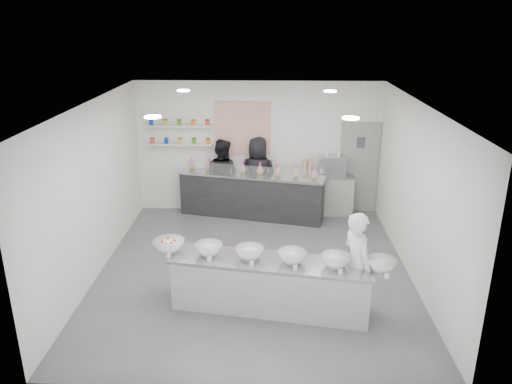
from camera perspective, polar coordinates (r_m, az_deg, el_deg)
floor at (r=9.09m, az=-0.24°, el=-8.96°), size 6.00×6.00×0.00m
ceiling at (r=8.10m, az=-0.27°, el=10.02°), size 6.00×6.00×0.00m
back_wall at (r=11.35m, az=0.26°, el=5.07°), size 5.50×0.00×5.50m
left_wall at (r=9.00m, az=-18.04°, el=0.15°), size 0.00×6.00×6.00m
right_wall at (r=8.83m, az=17.88°, el=-0.21°), size 0.00×6.00×6.00m
back_door at (r=11.61m, az=11.68°, el=2.69°), size 0.88×0.04×2.10m
pattern_panel at (r=11.23m, az=-1.54°, el=7.27°), size 1.25×0.03×1.20m
jar_shelf_lower at (r=11.40m, az=-8.62°, el=5.44°), size 1.45×0.22×0.04m
jar_shelf_upper at (r=11.31m, az=-8.72°, el=7.50°), size 1.45×0.22×0.04m
preserve_jars at (r=11.32m, az=-8.71°, el=6.79°), size 1.45×0.10×0.56m
downlight_0 at (r=7.31m, az=-11.71°, el=8.41°), size 0.24×0.24×0.02m
downlight_1 at (r=7.20m, az=10.77°, el=8.31°), size 0.24×0.24×0.02m
downlight_2 at (r=9.82m, az=-8.30°, el=11.40°), size 0.24×0.24×0.02m
downlight_3 at (r=9.74m, az=8.48°, el=11.32°), size 0.24×0.24×0.02m
prep_counter at (r=7.82m, az=1.65°, el=-10.56°), size 3.17×1.21×0.84m
back_bar at (r=11.24m, az=-0.53°, el=-0.39°), size 3.32×1.31×1.01m
sneeze_guard at (r=10.77m, az=-0.93°, el=2.32°), size 3.14×0.73×0.28m
espresso_ledge at (r=11.51m, az=7.96°, el=-0.32°), size 1.24×0.40×0.92m
espresso_machine at (r=11.31m, az=8.71°, el=2.93°), size 0.59×0.41×0.45m
cup_stacks at (r=11.27m, az=5.86°, el=2.76°), size 0.24×0.24×0.36m
prep_bowls at (r=7.58m, az=1.69°, el=-7.22°), size 3.73×1.15×0.18m
label_cards at (r=7.13m, az=2.42°, el=-9.54°), size 3.31×0.04×0.07m
cookie_bags at (r=11.03m, az=-0.54°, el=2.76°), size 2.92×0.82×0.28m
woman_prep at (r=7.66m, az=11.43°, el=-8.14°), size 0.62×0.72×1.67m
staff_left at (r=11.40m, az=-3.91°, el=1.80°), size 1.04×0.94×1.74m
staff_right at (r=11.34m, az=0.22°, el=1.88°), size 0.95×0.70×1.79m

